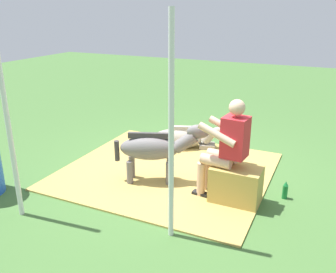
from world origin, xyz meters
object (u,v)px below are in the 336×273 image
object	(u,v)px
tent_pole_left	(171,133)
tent_pole_right	(7,120)
hay_bale	(236,185)
pony_standing	(156,148)
person_seated	(226,145)
pony_lying	(183,138)
soda_bottle	(285,190)

from	to	relation	value
tent_pole_left	tent_pole_right	size ratio (longest dim) A/B	1.00
hay_bale	pony_standing	distance (m)	1.23
hay_bale	person_seated	bearing A→B (deg)	-3.98
pony_standing	tent_pole_left	distance (m)	1.48
hay_bale	person_seated	size ratio (longest dim) A/B	0.46
person_seated	pony_standing	distance (m)	1.05
pony_lying	hay_bale	bearing A→B (deg)	132.99
hay_bale	pony_lying	size ratio (longest dim) A/B	0.47
hay_bale	pony_lying	distance (m)	2.00
pony_lying	tent_pole_right	size ratio (longest dim) A/B	0.55
pony_standing	soda_bottle	xyz separation A→B (m)	(-1.77, -0.30, -0.41)
person_seated	pony_lying	bearing A→B (deg)	-50.45
hay_bale	soda_bottle	bearing A→B (deg)	-147.86
hay_bale	tent_pole_right	size ratio (longest dim) A/B	0.26
pony_standing	soda_bottle	world-z (taller)	pony_standing
person_seated	soda_bottle	size ratio (longest dim) A/B	5.51
tent_pole_left	soda_bottle	bearing A→B (deg)	-126.68
soda_bottle	tent_pole_right	size ratio (longest dim) A/B	0.10
pony_lying	pony_standing	bearing A→B (deg)	97.04
person_seated	pony_lying	distance (m)	1.97
person_seated	pony_standing	xyz separation A→B (m)	(1.03, -0.06, -0.23)
tent_pole_right	pony_standing	bearing A→B (deg)	-127.00
person_seated	tent_pole_right	xyz separation A→B (m)	(2.14, 1.42, 0.45)
pony_standing	tent_pole_right	size ratio (longest dim) A/B	0.53
pony_lying	soda_bottle	distance (m)	2.23
tent_pole_left	hay_bale	bearing A→B (deg)	-113.95
person_seated	pony_lying	world-z (taller)	person_seated
tent_pole_right	pony_lying	bearing A→B (deg)	-108.17
person_seated	tent_pole_left	size ratio (longest dim) A/B	0.57
hay_bale	soda_bottle	world-z (taller)	hay_bale
soda_bottle	tent_pole_right	distance (m)	3.56
tent_pole_left	pony_standing	bearing A→B (deg)	-56.08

